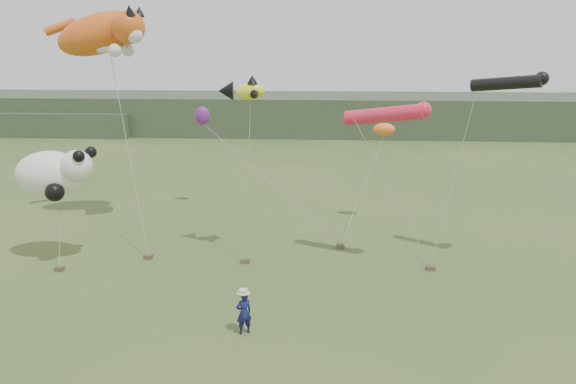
% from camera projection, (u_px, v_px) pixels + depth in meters
% --- Properties ---
extents(ground, '(120.00, 120.00, 0.00)m').
position_uv_depth(ground, '(242.00, 318.00, 19.46)').
color(ground, '#385123').
rests_on(ground, ground).
extents(headland, '(90.00, 13.00, 4.00)m').
position_uv_depth(headland, '(273.00, 114.00, 62.36)').
color(headland, '#2D3D28').
rests_on(headland, ground).
extents(festival_attendant, '(0.63, 0.56, 1.46)m').
position_uv_depth(festival_attendant, '(244.00, 313.00, 18.24)').
color(festival_attendant, '#13164A').
rests_on(festival_attendant, ground).
extents(sandbag_anchors, '(15.94, 3.84, 0.19)m').
position_uv_depth(sandbag_anchors, '(246.00, 260.00, 24.54)').
color(sandbag_anchors, brown).
rests_on(sandbag_anchors, ground).
extents(cat_kite, '(5.74, 3.18, 3.07)m').
position_uv_depth(cat_kite, '(106.00, 33.00, 27.74)').
color(cat_kite, '#D55516').
rests_on(cat_kite, ground).
extents(fish_kite, '(2.13, 1.42, 1.09)m').
position_uv_depth(fish_kite, '(241.00, 91.00, 23.67)').
color(fish_kite, yellow).
rests_on(fish_kite, ground).
extents(tube_kites, '(8.12, 2.59, 2.29)m').
position_uv_depth(tube_kites, '(436.00, 102.00, 22.76)').
color(tube_kites, black).
rests_on(tube_kites, ground).
extents(panda_kite, '(3.54, 2.29, 2.20)m').
position_uv_depth(panda_kite, '(55.00, 173.00, 23.92)').
color(panda_kite, white).
rests_on(panda_kite, ground).
extents(misc_kites, '(11.07, 3.01, 1.21)m').
position_uv_depth(misc_kites, '(288.00, 122.00, 30.52)').
color(misc_kites, orange).
rests_on(misc_kites, ground).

